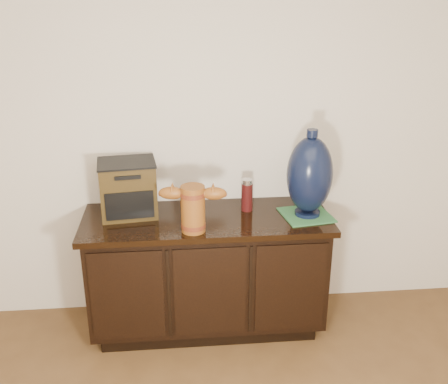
{
  "coord_description": "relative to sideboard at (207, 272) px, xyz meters",
  "views": [
    {
      "loc": [
        -0.16,
        -0.58,
        2.03
      ],
      "look_at": [
        0.1,
        2.18,
        0.93
      ],
      "focal_mm": 42.0,
      "sensor_mm": 36.0,
      "label": 1
    }
  ],
  "objects": [
    {
      "name": "tv_radio",
      "position": [
        -0.45,
        0.09,
        0.53
      ],
      "size": [
        0.36,
        0.3,
        0.33
      ],
      "rotation": [
        0.0,
        0.0,
        0.12
      ],
      "color": "#3C2B0F",
      "rests_on": "sideboard"
    },
    {
      "name": "sideboard",
      "position": [
        0.0,
        0.0,
        0.0
      ],
      "size": [
        1.46,
        0.56,
        0.75
      ],
      "color": "black",
      "rests_on": "ground"
    },
    {
      "name": "green_mat",
      "position": [
        0.59,
        -0.03,
        0.37
      ],
      "size": [
        0.32,
        0.32,
        0.01
      ],
      "primitive_type": "cube",
      "rotation": [
        0.0,
        0.0,
        0.15
      ],
      "color": "#306C3A",
      "rests_on": "sideboard"
    },
    {
      "name": "spray_can",
      "position": [
        0.25,
        0.08,
        0.47
      ],
      "size": [
        0.07,
        0.07,
        0.2
      ],
      "color": "#560F0E",
      "rests_on": "sideboard"
    },
    {
      "name": "terracotta_vessel",
      "position": [
        -0.08,
        -0.18,
        0.52
      ],
      "size": [
        0.38,
        0.15,
        0.27
      ],
      "rotation": [
        0.0,
        0.0,
        -0.12
      ],
      "color": "#92511A",
      "rests_on": "sideboard"
    },
    {
      "name": "lamp_base",
      "position": [
        0.6,
        -0.03,
        0.62
      ],
      "size": [
        0.3,
        0.3,
        0.52
      ],
      "rotation": [
        0.0,
        0.0,
        0.15
      ],
      "color": "black",
      "rests_on": "green_mat"
    }
  ]
}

